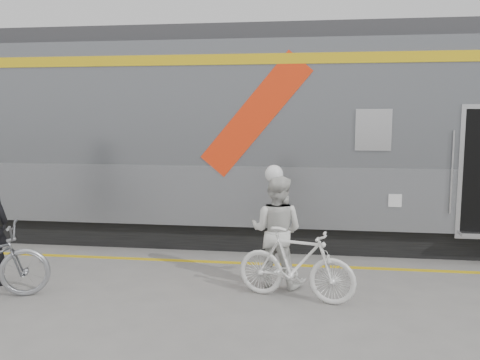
# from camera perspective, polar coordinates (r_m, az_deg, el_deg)

# --- Properties ---
(ground) EXTENTS (90.00, 90.00, 0.00)m
(ground) POSITION_cam_1_polar(r_m,az_deg,el_deg) (6.69, -0.71, -14.68)
(ground) COLOR slate
(ground) RESTS_ON ground
(train) EXTENTS (24.00, 3.17, 4.10)m
(train) POSITION_cam_1_polar(r_m,az_deg,el_deg) (10.37, 12.67, 4.70)
(train) COLOR black
(train) RESTS_ON ground
(safety_strip) EXTENTS (24.00, 0.12, 0.01)m
(safety_strip) POSITION_cam_1_polar(r_m,az_deg,el_deg) (8.71, 1.43, -9.35)
(safety_strip) COLOR gold
(safety_strip) RESTS_ON ground
(woman) EXTENTS (0.93, 0.81, 1.64)m
(woman) POSITION_cam_1_polar(r_m,az_deg,el_deg) (7.47, 4.13, -5.73)
(woman) COLOR silver
(woman) RESTS_ON ground
(bicycle_right) EXTENTS (1.72, 0.89, 0.99)m
(bicycle_right) POSITION_cam_1_polar(r_m,az_deg,el_deg) (7.01, 6.28, -9.38)
(bicycle_right) COLOR white
(bicycle_right) RESTS_ON ground
(helmet_woman) EXTENTS (0.26, 0.26, 0.26)m
(helmet_woman) POSITION_cam_1_polar(r_m,az_deg,el_deg) (7.32, 4.20, 1.53)
(helmet_woman) COLOR white
(helmet_woman) RESTS_ON woman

